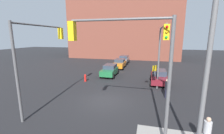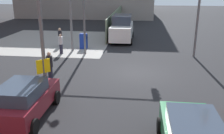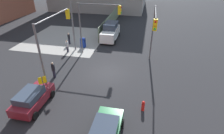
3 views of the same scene
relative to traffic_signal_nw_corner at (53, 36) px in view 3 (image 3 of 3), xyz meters
The scene contains 16 objects.
ground_plane 6.81m from the traffic_signal_nw_corner, 65.34° to the right, with size 120.00×120.00×0.00m, color black.
sidewalk_corner 12.83m from the traffic_signal_nw_corner, 22.13° to the left, with size 12.00×12.00×0.01m, color gray.
construction_fence 21.91m from the traffic_signal_nw_corner, ahead, with size 23.05×0.12×2.40m, color #607056.
traffic_signal_nw_corner is the anchor object (origin of this frame).
traffic_signal_se_corner 10.05m from the traffic_signal_nw_corner, 63.63° to the right, with size 5.51×0.36×6.50m.
traffic_signal_ne_corner 6.88m from the traffic_signal_nw_corner, 17.24° to the right, with size 0.36×5.36×6.50m.
street_lamp_corner 7.09m from the traffic_signal_nw_corner, ahead, with size 1.99×2.06×8.00m.
warning_sign_two_way 4.52m from the traffic_signal_nw_corner, behind, with size 0.48×0.48×2.40m.
mailbox_blue 9.16m from the traffic_signal_nw_corner, ahead, with size 0.56×0.64×1.43m.
fire_hydrant 10.09m from the traffic_signal_nw_corner, 108.63° to the right, with size 0.26×0.26×0.94m.
sedan_green 9.83m from the traffic_signal_nw_corner, 134.88° to the right, with size 4.02×2.02×1.62m.
sedan_maroon 5.78m from the traffic_signal_nw_corner, behind, with size 3.94×2.02×1.62m.
van_white_delivery 12.86m from the traffic_signal_nw_corner, 12.57° to the right, with size 5.40×2.32×2.62m.
pedestrian_crossing 3.80m from the traffic_signal_nw_corner, 84.59° to the left, with size 0.36×0.36×1.80m.
pedestrian_waiting 7.60m from the traffic_signal_nw_corner, 17.70° to the left, with size 0.36×0.36×1.69m.
pedestrian_walking_north 10.06m from the traffic_signal_nw_corner, 18.11° to the left, with size 0.36×0.36×1.75m.
Camera 3 is at (-15.88, -3.94, 10.22)m, focal length 28.00 mm.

